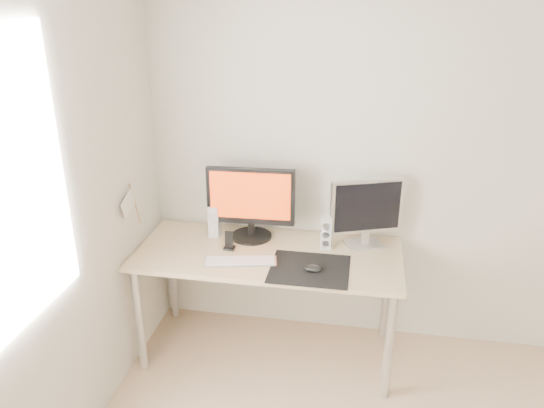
{
  "coord_description": "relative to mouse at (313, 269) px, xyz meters",
  "views": [
    {
      "loc": [
        -0.4,
        -1.43,
        2.21
      ],
      "look_at": [
        -0.92,
        1.46,
        1.01
      ],
      "focal_mm": 35.0,
      "sensor_mm": 36.0,
      "label": 1
    }
  ],
  "objects": [
    {
      "name": "second_monitor",
      "position": [
        0.28,
        0.39,
        0.22
      ],
      "size": [
        0.43,
        0.23,
        0.43
      ],
      "color": "silver",
      "rests_on": "desk"
    },
    {
      "name": "wall_back",
      "position": [
        0.64,
        0.57,
        0.5
      ],
      "size": [
        3.5,
        0.0,
        3.5
      ],
      "primitive_type": "plane",
      "rotation": [
        1.57,
        0.0,
        0.0
      ],
      "color": "silver",
      "rests_on": "ground"
    },
    {
      "name": "main_monitor",
      "position": [
        -0.43,
        0.37,
        0.23
      ],
      "size": [
        0.55,
        0.27,
        0.47
      ],
      "color": "black",
      "rests_on": "desk"
    },
    {
      "name": "pennant",
      "position": [
        -1.08,
        0.05,
        0.3
      ],
      "size": [
        0.01,
        0.23,
        0.29
      ],
      "color": "#A57F54",
      "rests_on": "wall_left"
    },
    {
      "name": "mousepad",
      "position": [
        -0.02,
        0.03,
        -0.02
      ],
      "size": [
        0.45,
        0.4,
        0.0
      ],
      "primitive_type": "cube",
      "color": "black",
      "rests_on": "desk"
    },
    {
      "name": "desk",
      "position": [
        -0.29,
        0.2,
        -0.1
      ],
      "size": [
        1.6,
        0.7,
        0.73
      ],
      "color": "#D1B587",
      "rests_on": "ground"
    },
    {
      "name": "speaker_left",
      "position": [
        -0.67,
        0.36,
        0.08
      ],
      "size": [
        0.07,
        0.08,
        0.21
      ],
      "color": "silver",
      "rests_on": "desk"
    },
    {
      "name": "phone_dock",
      "position": [
        -0.53,
        0.19,
        0.01
      ],
      "size": [
        0.07,
        0.06,
        0.12
      ],
      "color": "black",
      "rests_on": "desk"
    },
    {
      "name": "keyboard",
      "position": [
        -0.43,
        0.04,
        -0.01
      ],
      "size": [
        0.44,
        0.2,
        0.02
      ],
      "color": "#AFAEB1",
      "rests_on": "desk"
    },
    {
      "name": "speaker_right",
      "position": [
        0.05,
        0.32,
        0.08
      ],
      "size": [
        0.07,
        0.08,
        0.21
      ],
      "color": "silver",
      "rests_on": "desk"
    },
    {
      "name": "mouse",
      "position": [
        0.0,
        0.0,
        0.0
      ],
      "size": [
        0.1,
        0.06,
        0.04
      ],
      "primitive_type": "ellipsoid",
      "color": "black",
      "rests_on": "mousepad"
    }
  ]
}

